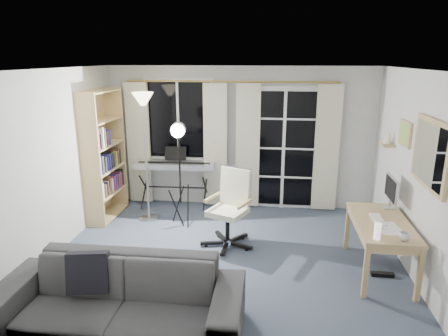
{
  "coord_description": "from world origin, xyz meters",
  "views": [
    {
      "loc": [
        0.56,
        -4.68,
        2.54
      ],
      "look_at": [
        -0.06,
        0.35,
        1.12
      ],
      "focal_mm": 32.0,
      "sensor_mm": 36.0,
      "label": 1
    }
  ],
  "objects_px": {
    "office_chair": "(232,201)",
    "monitor": "(391,190)",
    "sofa": "(118,288)",
    "studio_light": "(179,142)",
    "bookshelf": "(101,159)",
    "keyboard_piano": "(175,166)",
    "desk": "(381,228)",
    "torchiere_lamp": "(144,119)",
    "mug": "(405,236)"
  },
  "relations": [
    {
      "from": "keyboard_piano",
      "to": "monitor",
      "type": "distance_m",
      "value": 3.44
    },
    {
      "from": "bookshelf",
      "to": "office_chair",
      "type": "height_order",
      "value": "bookshelf"
    },
    {
      "from": "office_chair",
      "to": "monitor",
      "type": "bearing_deg",
      "value": 18.74
    },
    {
      "from": "monitor",
      "to": "keyboard_piano",
      "type": "bearing_deg",
      "value": 156.92
    },
    {
      "from": "bookshelf",
      "to": "torchiere_lamp",
      "type": "bearing_deg",
      "value": -0.34
    },
    {
      "from": "bookshelf",
      "to": "keyboard_piano",
      "type": "bearing_deg",
      "value": 28.62
    },
    {
      "from": "bookshelf",
      "to": "torchiere_lamp",
      "type": "relative_size",
      "value": 1.02
    },
    {
      "from": "monitor",
      "to": "office_chair",
      "type": "bearing_deg",
      "value": 176.34
    },
    {
      "from": "monitor",
      "to": "mug",
      "type": "bearing_deg",
      "value": -95.53
    },
    {
      "from": "bookshelf",
      "to": "sofa",
      "type": "bearing_deg",
      "value": -62.77
    },
    {
      "from": "desk",
      "to": "monitor",
      "type": "relative_size",
      "value": 2.6
    },
    {
      "from": "torchiere_lamp",
      "to": "studio_light",
      "type": "height_order",
      "value": "torchiere_lamp"
    },
    {
      "from": "sofa",
      "to": "desk",
      "type": "bearing_deg",
      "value": 27.38
    },
    {
      "from": "mug",
      "to": "monitor",
      "type": "bearing_deg",
      "value": 84.18
    },
    {
      "from": "desk",
      "to": "monitor",
      "type": "distance_m",
      "value": 0.59
    },
    {
      "from": "studio_light",
      "to": "mug",
      "type": "relative_size",
      "value": 15.21
    },
    {
      "from": "office_chair",
      "to": "monitor",
      "type": "xyz_separation_m",
      "value": [
        2.04,
        -0.14,
        0.29
      ]
    },
    {
      "from": "keyboard_piano",
      "to": "mug",
      "type": "height_order",
      "value": "keyboard_piano"
    },
    {
      "from": "office_chair",
      "to": "sofa",
      "type": "relative_size",
      "value": 0.45
    },
    {
      "from": "torchiere_lamp",
      "to": "office_chair",
      "type": "relative_size",
      "value": 1.91
    },
    {
      "from": "torchiere_lamp",
      "to": "desk",
      "type": "height_order",
      "value": "torchiere_lamp"
    },
    {
      "from": "keyboard_piano",
      "to": "office_chair",
      "type": "xyz_separation_m",
      "value": [
        1.11,
        -1.22,
        -0.13
      ]
    },
    {
      "from": "desk",
      "to": "mug",
      "type": "bearing_deg",
      "value": -78.39
    },
    {
      "from": "torchiere_lamp",
      "to": "mug",
      "type": "relative_size",
      "value": 18.6
    },
    {
      "from": "bookshelf",
      "to": "office_chair",
      "type": "distance_m",
      "value": 2.29
    },
    {
      "from": "keyboard_piano",
      "to": "studio_light",
      "type": "relative_size",
      "value": 0.83
    },
    {
      "from": "studio_light",
      "to": "mug",
      "type": "height_order",
      "value": "studio_light"
    },
    {
      "from": "office_chair",
      "to": "sofa",
      "type": "distance_m",
      "value": 2.21
    },
    {
      "from": "torchiere_lamp",
      "to": "desk",
      "type": "xyz_separation_m",
      "value": [
        3.26,
        -1.25,
        -1.05
      ]
    },
    {
      "from": "monitor",
      "to": "sofa",
      "type": "relative_size",
      "value": 0.21
    },
    {
      "from": "studio_light",
      "to": "desk",
      "type": "bearing_deg",
      "value": -28.46
    },
    {
      "from": "office_chair",
      "to": "sofa",
      "type": "bearing_deg",
      "value": -90.31
    },
    {
      "from": "bookshelf",
      "to": "mug",
      "type": "distance_m",
      "value": 4.48
    },
    {
      "from": "torchiere_lamp",
      "to": "sofa",
      "type": "relative_size",
      "value": 0.87
    },
    {
      "from": "torchiere_lamp",
      "to": "mug",
      "type": "distance_m",
      "value": 3.9
    },
    {
      "from": "torchiere_lamp",
      "to": "sofa",
      "type": "xyz_separation_m",
      "value": [
        0.56,
        -2.68,
        -1.18
      ]
    },
    {
      "from": "bookshelf",
      "to": "studio_light",
      "type": "relative_size",
      "value": 1.24
    },
    {
      "from": "torchiere_lamp",
      "to": "monitor",
      "type": "relative_size",
      "value": 4.23
    },
    {
      "from": "mug",
      "to": "sofa",
      "type": "distance_m",
      "value": 2.97
    },
    {
      "from": "studio_light",
      "to": "torchiere_lamp",
      "type": "bearing_deg",
      "value": 152.63
    },
    {
      "from": "keyboard_piano",
      "to": "monitor",
      "type": "bearing_deg",
      "value": -25.75
    },
    {
      "from": "studio_light",
      "to": "keyboard_piano",
      "type": "bearing_deg",
      "value": 101.99
    },
    {
      "from": "studio_light",
      "to": "desk",
      "type": "distance_m",
      "value": 2.98
    },
    {
      "from": "desk",
      "to": "sofa",
      "type": "xyz_separation_m",
      "value": [
        -2.71,
        -1.43,
        -0.13
      ]
    },
    {
      "from": "office_chair",
      "to": "torchiere_lamp",
      "type": "bearing_deg",
      "value": 177.69
    },
    {
      "from": "monitor",
      "to": "sofa",
      "type": "distance_m",
      "value": 3.49
    },
    {
      "from": "sofa",
      "to": "studio_light",
      "type": "bearing_deg",
      "value": 89.02
    },
    {
      "from": "studio_light",
      "to": "office_chair",
      "type": "bearing_deg",
      "value": -35.47
    },
    {
      "from": "studio_light",
      "to": "monitor",
      "type": "height_order",
      "value": "studio_light"
    },
    {
      "from": "sofa",
      "to": "keyboard_piano",
      "type": "bearing_deg",
      "value": 93.89
    }
  ]
}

